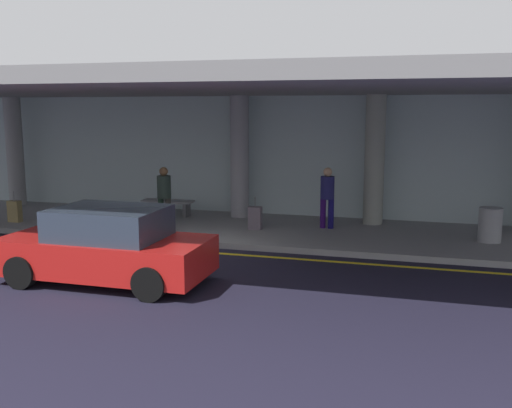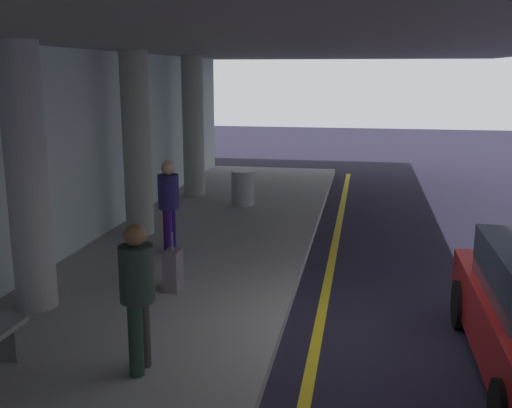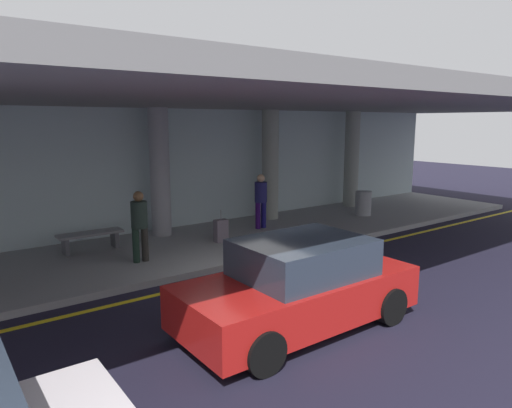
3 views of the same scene
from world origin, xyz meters
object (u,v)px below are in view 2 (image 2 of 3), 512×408
Objects in this scene: person_waiting_for_ride at (169,201)px; suitcase_upright_primary at (173,270)px; traveler_with_luggage at (137,288)px; trash_bin_steel at (243,188)px; support_column_left_mid at (27,179)px; support_column_center at (137,144)px; support_column_right_mid at (193,127)px.

suitcase_upright_primary is at bearing 139.04° from person_waiting_for_ride.
traveler_with_luggage is 1.98× the size of trash_bin_steel.
person_waiting_for_ride is 1.87× the size of suitcase_upright_primary.
person_waiting_for_ride reaches higher than suitcase_upright_primary.
support_column_left_mid is at bearing 31.32° from traveler_with_luggage.
support_column_center is 5.98m from traveler_with_luggage.
support_column_center is 3.79m from suitcase_upright_primary.
support_column_left_mid and support_column_center have the same top height.
suitcase_upright_primary is 6.01m from trash_bin_steel.
trash_bin_steel is at bearing -19.05° from traveler_with_luggage.
support_column_center is 2.17× the size of person_waiting_for_ride.
support_column_left_mid is 2.17× the size of person_waiting_for_ride.
support_column_center is 4.29× the size of trash_bin_steel.
support_column_right_mid is (8.00, 0.00, 0.00)m from support_column_left_mid.
support_column_left_mid is 7.28m from trash_bin_steel.
support_column_right_mid reaches higher than suitcase_upright_primary.
support_column_center reaches higher than traveler_with_luggage.
trash_bin_steel is at bearing 13.82° from suitcase_upright_primary.
trash_bin_steel is at bearing -67.74° from person_waiting_for_ride.
support_column_left_mid reaches higher than person_waiting_for_ride.
support_column_center is 3.63m from trash_bin_steel.
trash_bin_steel is (8.50, 0.58, -0.54)m from traveler_with_luggage.
suitcase_upright_primary is (-7.03, -1.69, -1.51)m from support_column_right_mid.
support_column_left_mid is 2.47m from suitcase_upright_primary.
support_column_center is at bearing 180.00° from support_column_right_mid.
support_column_right_mid is (4.00, 0.00, 0.00)m from support_column_center.
trash_bin_steel is at bearing -123.66° from support_column_right_mid.
traveler_with_luggage reaches higher than trash_bin_steel.
support_column_left_mid is 1.00× the size of support_column_right_mid.
suitcase_upright_primary reaches higher than trash_bin_steel.
support_column_right_mid is 4.29× the size of trash_bin_steel.
person_waiting_for_ride is at bearing 32.05° from suitcase_upright_primary.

